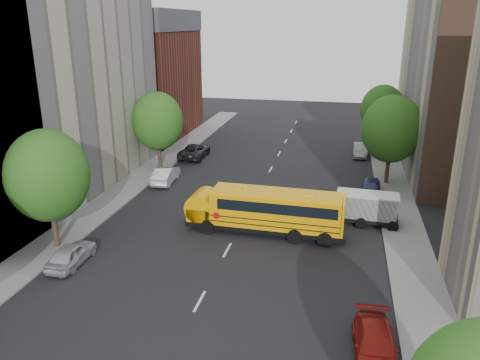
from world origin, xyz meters
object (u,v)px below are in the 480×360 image
(parked_car_5, at_px, (360,150))
(street_tree_5, at_px, (382,110))
(safari_truck, at_px, (360,207))
(parked_car_4, at_px, (371,188))
(parked_car_1, at_px, (166,175))
(street_tree_1, at_px, (48,176))
(street_tree_4, at_px, (392,129))
(parked_car_3, at_px, (375,346))
(parked_car_2, at_px, (195,151))
(parked_car_0, at_px, (71,254))
(street_tree_2, at_px, (158,121))
(school_bus, at_px, (265,209))

(parked_car_5, bearing_deg, street_tree_5, 55.52)
(safari_truck, bearing_deg, parked_car_4, 84.03)
(parked_car_1, xyz_separation_m, parked_car_5, (17.65, 13.09, -0.05))
(street_tree_5, bearing_deg, parked_car_4, -95.74)
(street_tree_1, relative_size, parked_car_5, 1.89)
(street_tree_4, bearing_deg, street_tree_1, -140.71)
(parked_car_3, bearing_deg, parked_car_2, 118.88)
(street_tree_4, height_order, parked_car_5, street_tree_4)
(street_tree_1, relative_size, parked_car_0, 1.99)
(parked_car_3, distance_m, parked_car_4, 21.11)
(parked_car_0, bearing_deg, street_tree_5, -123.15)
(safari_truck, height_order, parked_car_4, safari_truck)
(parked_car_2, relative_size, parked_car_4, 1.35)
(street_tree_2, relative_size, parked_car_1, 1.72)
(school_bus, distance_m, parked_car_4, 12.01)
(street_tree_4, distance_m, safari_truck, 10.68)
(school_bus, xyz_separation_m, parked_car_2, (-10.68, 17.28, -0.99))
(safari_truck, bearing_deg, parked_car_0, -146.03)
(street_tree_4, bearing_deg, school_bus, -125.63)
(parked_car_2, bearing_deg, parked_car_5, -166.49)
(parked_car_1, height_order, parked_car_5, parked_car_1)
(street_tree_1, distance_m, parked_car_0, 5.14)
(street_tree_1, distance_m, street_tree_5, 37.20)
(street_tree_2, distance_m, parked_car_2, 6.49)
(street_tree_4, relative_size, school_bus, 0.72)
(street_tree_1, relative_size, school_bus, 0.71)
(street_tree_5, relative_size, parked_car_4, 1.86)
(street_tree_1, xyz_separation_m, parked_car_1, (2.20, 13.94, -4.21))
(street_tree_4, relative_size, parked_car_3, 1.78)
(street_tree_2, height_order, parked_car_1, street_tree_2)
(street_tree_2, bearing_deg, street_tree_1, -90.00)
(safari_truck, bearing_deg, parked_car_3, -85.22)
(street_tree_4, relative_size, parked_car_0, 2.04)
(parked_car_4, bearing_deg, parked_car_0, -133.41)
(street_tree_4, distance_m, parked_car_1, 20.67)
(parked_car_0, height_order, parked_car_5, parked_car_5)
(safari_truck, height_order, parked_car_2, safari_truck)
(street_tree_2, height_order, street_tree_5, street_tree_2)
(street_tree_1, bearing_deg, safari_truck, 23.30)
(street_tree_2, xyz_separation_m, school_bus, (12.88, -12.73, -3.08))
(parked_car_0, relative_size, parked_car_4, 0.99)
(street_tree_1, xyz_separation_m, street_tree_5, (22.00, 30.00, -0.25))
(street_tree_4, relative_size, parked_car_2, 1.49)
(parked_car_1, xyz_separation_m, parked_car_4, (18.24, 0.60, -0.05))
(street_tree_5, bearing_deg, school_bus, -110.25)
(street_tree_5, xyz_separation_m, parked_car_3, (-2.20, -36.56, -4.04))
(street_tree_2, bearing_deg, parked_car_0, -83.67)
(street_tree_1, bearing_deg, street_tree_5, 53.75)
(street_tree_5, bearing_deg, parked_car_3, -93.44)
(street_tree_5, distance_m, parked_car_3, 36.85)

